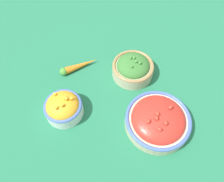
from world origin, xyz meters
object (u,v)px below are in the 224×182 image
bowl_cherry_tomatoes (158,120)px  bowl_squash (63,107)px  loose_carrot (78,66)px  bowl_broccoli (133,68)px

bowl_cherry_tomatoes → bowl_squash: 0.31m
loose_carrot → bowl_cherry_tomatoes: bearing=-65.7°
bowl_cherry_tomatoes → loose_carrot: bearing=-37.6°
bowl_cherry_tomatoes → bowl_broccoli: (0.08, -0.21, 0.01)m
bowl_broccoli → loose_carrot: (0.21, -0.02, -0.02)m
bowl_cherry_tomatoes → loose_carrot: 0.37m
bowl_cherry_tomatoes → bowl_broccoli: 0.22m
loose_carrot → bowl_squash: bearing=-124.5°
bowl_cherry_tomatoes → bowl_broccoli: size_ratio=1.39×
bowl_squash → loose_carrot: bowl_squash is taller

